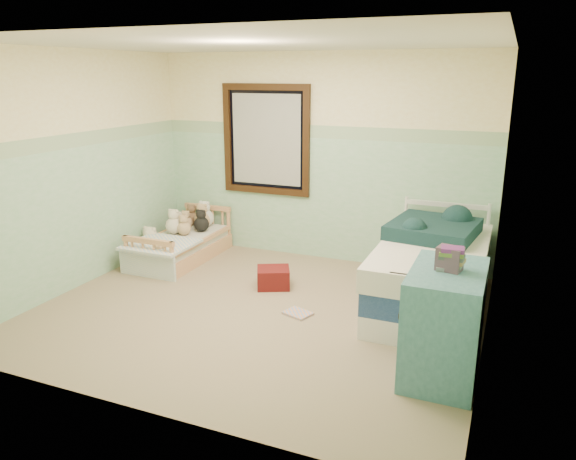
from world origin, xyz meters
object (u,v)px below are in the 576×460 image
at_px(twin_bed_frame, 430,297).
at_px(floor_book, 298,313).
at_px(plush_floor_tan, 161,265).
at_px(plush_floor_cream, 151,247).
at_px(red_pillow, 273,278).
at_px(dresser, 444,323).
at_px(toddler_bed_frame, 182,252).

xyz_separation_m(twin_bed_frame, floor_book, (-1.15, -0.67, -0.10)).
bearing_deg(floor_book, plush_floor_tan, -173.28).
xyz_separation_m(plush_floor_tan, floor_book, (1.86, -0.41, -0.11)).
distance_m(plush_floor_cream, floor_book, 2.50).
distance_m(plush_floor_tan, red_pillow, 1.36).
bearing_deg(dresser, plush_floor_tan, 163.26).
bearing_deg(plush_floor_cream, toddler_bed_frame, 15.84).
relative_size(twin_bed_frame, red_pillow, 5.50).
bearing_deg(floor_book, red_pillow, 151.51).
xyz_separation_m(toddler_bed_frame, plush_floor_tan, (0.09, -0.57, 0.03)).
relative_size(plush_floor_cream, dresser, 0.32).
xyz_separation_m(plush_floor_tan, dresser, (3.28, -0.99, 0.31)).
distance_m(twin_bed_frame, floor_book, 1.33).
xyz_separation_m(plush_floor_cream, red_pillow, (1.83, -0.31, -0.03)).
distance_m(plush_floor_cream, twin_bed_frame, 3.49).
relative_size(twin_bed_frame, floor_book, 7.51).
height_order(plush_floor_cream, red_pillow, plush_floor_cream).
xyz_separation_m(dresser, floor_book, (-1.42, 0.57, -0.42)).
xyz_separation_m(plush_floor_tan, red_pillow, (1.36, 0.15, -0.01)).
xyz_separation_m(twin_bed_frame, dresser, (0.27, -1.24, 0.32)).
bearing_deg(red_pillow, twin_bed_frame, 3.74).
bearing_deg(plush_floor_tan, plush_floor_cream, 136.28).
height_order(plush_floor_cream, dresser, dresser).
bearing_deg(toddler_bed_frame, plush_floor_cream, -164.16).
bearing_deg(floor_book, toddler_bed_frame, 172.60).
bearing_deg(red_pillow, toddler_bed_frame, 163.77).
xyz_separation_m(red_pillow, floor_book, (0.51, -0.56, -0.10)).
height_order(toddler_bed_frame, floor_book, toddler_bed_frame).
distance_m(twin_bed_frame, red_pillow, 1.66).
relative_size(plush_floor_cream, floor_book, 1.08).
bearing_deg(red_pillow, plush_floor_tan, -173.86).
distance_m(toddler_bed_frame, dresser, 3.73).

